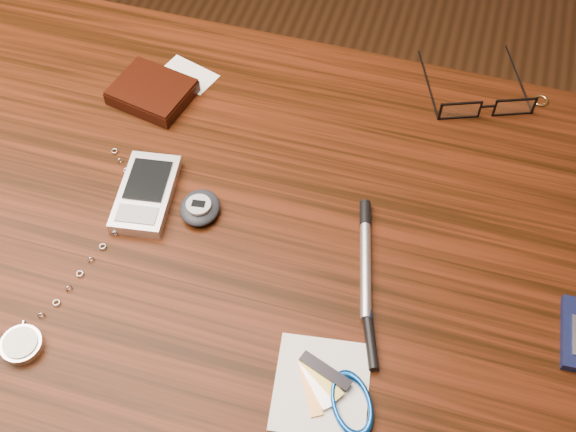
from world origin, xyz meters
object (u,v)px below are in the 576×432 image
pocket_watch (27,337)px  pedometer (200,208)px  pocket_knife (571,333)px  wallet_and_card (153,91)px  desk (238,274)px  silver_pen (365,248)px  notepad_keys (337,394)px  eyeglasses (485,105)px  pda_phone (146,193)px

pocket_watch → pedometer: bearing=60.6°
pedometer → pocket_knife: pedometer is taller
wallet_and_card → pocket_watch: wallet_and_card is taller
desk → pocket_watch: size_ratio=3.24×
pedometer → silver_pen: size_ratio=0.39×
pocket_watch → pedometer: pedometer is taller
pocket_watch → notepad_keys: pocket_watch is taller
pedometer → silver_pen: 0.20m
pedometer → notepad_keys: (0.22, -0.18, -0.01)m
eyeglasses → pda_phone: 0.46m
wallet_and_card → pda_phone: (0.06, -0.16, -0.00)m
pocket_watch → silver_pen: 0.39m
pocket_watch → eyeglasses: bearing=48.1°
notepad_keys → silver_pen: silver_pen is taller
pda_phone → pocket_knife: pda_phone is taller
desk → silver_pen: bearing=5.0°
pocket_watch → pda_phone: (0.05, 0.21, 0.00)m
wallet_and_card → pocket_watch: 0.38m
wallet_and_card → eyeglasses: bearing=12.8°
wallet_and_card → silver_pen: (0.33, -0.16, -0.00)m
pocket_knife → desk: bearing=175.8°
pda_phone → pedometer: pedometer is taller
desk → pocket_knife: size_ratio=11.44×
pedometer → pocket_knife: 0.44m
eyeglasses → pocket_knife: bearing=-66.7°
eyeglasses → pocket_watch: size_ratio=0.56×
eyeglasses → notepad_keys: 0.45m
eyeglasses → notepad_keys: (-0.09, -0.44, -0.01)m
pocket_watch → wallet_and_card: bearing=91.6°
pocket_watch → pocket_knife: 0.58m
notepad_keys → pda_phone: bearing=147.6°
desk → silver_pen: 0.19m
wallet_and_card → desk: bearing=-45.4°
eyeglasses → desk: bearing=-133.3°
pocket_knife → silver_pen: (-0.24, 0.04, 0.00)m
desk → notepad_keys: bearing=-44.6°
notepad_keys → pedometer: bearing=140.2°
pda_phone → pedometer: size_ratio=2.07×
eyeglasses → silver_pen: size_ratio=1.10×
wallet_and_card → pocket_watch: (0.01, -0.38, -0.00)m
eyeglasses → silver_pen: bearing=-111.5°
pocket_knife → pocket_watch: bearing=-163.1°
wallet_and_card → pocket_knife: wallet_and_card is taller
pda_phone → notepad_keys: 0.34m
desk → pocket_watch: (-0.17, -0.20, 0.11)m
silver_pen → desk: bearing=-175.0°
silver_pen → pedometer: bearing=-179.6°
pocket_watch → desk: bearing=50.3°
desk → notepad_keys: (0.17, -0.17, 0.11)m
pedometer → pocket_knife: size_ratio=0.69×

